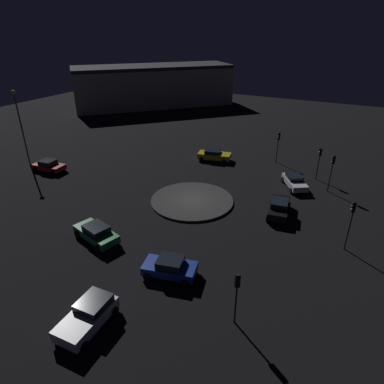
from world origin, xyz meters
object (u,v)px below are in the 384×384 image
Objects in this scene: car_yellow at (214,155)px; car_red at (49,166)px; store_building at (154,86)px; traffic_light_south at (352,216)px; car_black at (279,207)px; car_blue at (170,267)px; traffic_light_east at (278,141)px; streetlamp_north at (20,119)px; traffic_light_southwest at (237,288)px; car_green at (96,233)px; car_white at (295,181)px; car_silver at (88,315)px; traffic_light_southeast at (332,166)px; traffic_light_southeast_near at (319,157)px.

car_red is at bearing -154.34° from car_yellow.
car_yellow is at bearing 89.59° from store_building.
car_yellow is (12.85, -16.71, 0.02)m from car_red.
car_yellow is at bearing -31.12° from traffic_light_south.
car_black reaches higher than car_red.
car_black reaches higher than car_blue.
car_blue is 1.03× the size of traffic_light_east.
store_building reaches higher than car_yellow.
store_building reaches higher than traffic_light_east.
streetlamp_north is at bearing 4.79° from traffic_light_south.
car_red is 1.09× the size of traffic_light_southwest.
traffic_light_south is 38.43m from streetlamp_north.
car_green is 26.48m from traffic_light_east.
car_yellow is at bearing -49.09° from traffic_light_east.
car_blue is (-19.21, 4.75, 0.05)m from car_white.
car_yellow is 1.14× the size of traffic_light_east.
streetlamp_north is (12.02, 33.08, 3.30)m from traffic_light_southwest.
traffic_light_east is (24.94, -8.67, 2.09)m from car_green.
car_blue is at bearing 15.68° from traffic_light_east.
car_blue is at bearing 158.80° from car_silver.
car_red is 0.13× the size of store_building.
car_silver is 0.13× the size of store_building.
traffic_light_southwest is at bearing -176.57° from car_green.
traffic_light_southwest is (-21.04, -0.92, 1.96)m from car_white.
car_blue is 1.04× the size of car_silver.
car_yellow is at bearing 32.46° from car_red.
car_silver is 0.96× the size of traffic_light_southeast.
car_blue is at bearing 31.04° from traffic_light_southeast.
traffic_light_south is 58.38m from store_building.
traffic_light_southeast_near is (10.34, -1.78, 1.91)m from car_black.
traffic_light_southwest is (-24.48, -12.31, 1.93)m from car_yellow.
traffic_light_east is at bearing 28.42° from car_red.
car_black is 7.20m from traffic_light_south.
car_white is at bearing -51.99° from traffic_light_south.
traffic_light_south reaches higher than car_black.
car_black is 14.27m from traffic_light_east.
traffic_light_east is at bearing 100.45° from store_building.
car_silver is 20.28m from traffic_light_south.
traffic_light_southeast reaches higher than car_silver.
car_white is 1.00× the size of traffic_light_south.
car_green is 0.49× the size of streetlamp_north.
car_yellow is at bearing -138.02° from car_white.
traffic_light_southeast_near is (21.69, -14.29, 1.94)m from car_green.
traffic_light_east is 1.06× the size of traffic_light_southeast_near.
traffic_light_southeast_near is at bearing -108.22° from car_green.
car_white is 4.20m from traffic_light_southeast.
car_red is at bearing -95.55° from streetlamp_north.
car_yellow is 13.34m from traffic_light_southeast_near.
car_green is at bearing 41.45° from traffic_light_southwest.
traffic_light_southeast_near is (3.43, -1.80, 2.01)m from car_white.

